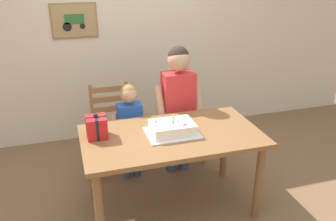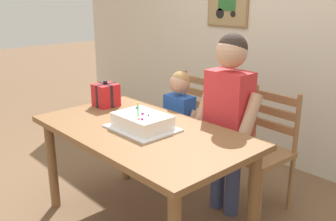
% 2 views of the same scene
% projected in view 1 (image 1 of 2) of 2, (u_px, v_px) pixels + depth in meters
% --- Properties ---
extents(ground_plane, '(20.00, 20.00, 0.00)m').
position_uv_depth(ground_plane, '(171.00, 206.00, 3.30)').
color(ground_plane, brown).
extents(back_wall, '(6.40, 0.11, 2.60)m').
position_uv_depth(back_wall, '(130.00, 32.00, 4.29)').
color(back_wall, beige).
rests_on(back_wall, ground).
extents(dining_table, '(1.51, 0.85, 0.74)m').
position_uv_depth(dining_table, '(172.00, 144.00, 3.05)').
color(dining_table, brown).
rests_on(dining_table, ground).
extents(birthday_cake, '(0.44, 0.34, 0.19)m').
position_uv_depth(birthday_cake, '(173.00, 129.00, 2.99)').
color(birthday_cake, silver).
rests_on(birthday_cake, dining_table).
extents(gift_box_red_large, '(0.17, 0.18, 0.21)m').
position_uv_depth(gift_box_red_large, '(97.00, 127.00, 2.93)').
color(gift_box_red_large, red).
rests_on(gift_box_red_large, dining_table).
extents(chair_left, '(0.42, 0.42, 0.92)m').
position_uv_depth(chair_left, '(113.00, 128.00, 3.76)').
color(chair_left, '#996B42').
rests_on(chair_left, ground).
extents(chair_right, '(0.44, 0.44, 0.92)m').
position_uv_depth(chair_right, '(182.00, 119.00, 3.96)').
color(chair_right, '#996B42').
rests_on(chair_right, ground).
extents(child_older, '(0.48, 0.27, 1.35)m').
position_uv_depth(child_older, '(178.00, 98.00, 3.57)').
color(child_older, '#38426B').
rests_on(child_older, ground).
extents(child_younger, '(0.37, 0.21, 1.02)m').
position_uv_depth(child_younger, '(130.00, 123.00, 3.52)').
color(child_younger, '#38426B').
rests_on(child_younger, ground).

